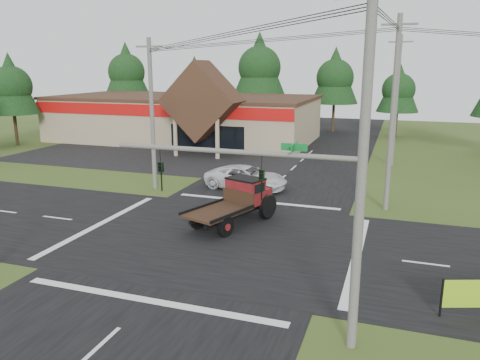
% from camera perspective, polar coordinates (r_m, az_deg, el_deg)
% --- Properties ---
extents(ground, '(120.00, 120.00, 0.00)m').
position_cam_1_polar(ground, '(24.23, -2.78, -7.10)').
color(ground, '#374A1A').
rests_on(ground, ground).
extents(road_ns, '(12.00, 120.00, 0.02)m').
position_cam_1_polar(road_ns, '(24.23, -2.78, -7.08)').
color(road_ns, black).
rests_on(road_ns, ground).
extents(road_ew, '(120.00, 12.00, 0.02)m').
position_cam_1_polar(road_ew, '(24.23, -2.78, -7.07)').
color(road_ew, black).
rests_on(road_ew, ground).
extents(parking_apron, '(28.00, 14.00, 0.02)m').
position_cam_1_polar(parking_apron, '(46.68, -10.22, 2.88)').
color(parking_apron, black).
rests_on(parking_apron, ground).
extents(cvs_building, '(30.40, 18.20, 9.19)m').
position_cam_1_polar(cvs_building, '(56.36, -6.65, 7.67)').
color(cvs_building, tan).
rests_on(cvs_building, ground).
extents(traffic_signal_mast, '(8.12, 0.24, 7.00)m').
position_cam_1_polar(traffic_signal_mast, '(14.40, 7.66, -3.26)').
color(traffic_signal_mast, '#595651').
rests_on(traffic_signal_mast, ground).
extents(utility_pole_nr, '(2.00, 0.30, 11.00)m').
position_cam_1_polar(utility_pole_nr, '(13.88, 14.64, 0.96)').
color(utility_pole_nr, '#595651').
rests_on(utility_pole_nr, ground).
extents(utility_pole_nw, '(2.00, 0.30, 10.50)m').
position_cam_1_polar(utility_pole_nw, '(33.51, -10.68, 7.96)').
color(utility_pole_nw, '#595651').
rests_on(utility_pole_nw, ground).
extents(utility_pole_ne, '(2.00, 0.30, 11.50)m').
position_cam_1_polar(utility_pole_ne, '(29.16, 18.12, 7.70)').
color(utility_pole_ne, '#595651').
rests_on(utility_pole_ne, ground).
extents(utility_pole_n, '(2.00, 0.30, 11.20)m').
position_cam_1_polar(utility_pole_n, '(43.13, 18.51, 9.20)').
color(utility_pole_n, '#595651').
rests_on(utility_pole_n, ground).
extents(tree_row_a, '(6.72, 6.72, 12.12)m').
position_cam_1_polar(tree_row_a, '(72.12, -13.68, 12.88)').
color(tree_row_a, '#332316').
rests_on(tree_row_a, ground).
extents(tree_row_b, '(5.60, 5.60, 10.10)m').
position_cam_1_polar(tree_row_b, '(69.17, -5.53, 12.06)').
color(tree_row_b, '#332316').
rests_on(tree_row_b, ground).
extents(tree_row_c, '(7.28, 7.28, 13.13)m').
position_cam_1_polar(tree_row_c, '(64.71, 2.39, 13.79)').
color(tree_row_c, '#332316').
rests_on(tree_row_c, ground).
extents(tree_row_d, '(6.16, 6.16, 11.11)m').
position_cam_1_polar(tree_row_d, '(63.61, 11.52, 12.32)').
color(tree_row_d, '#332316').
rests_on(tree_row_d, ground).
extents(tree_row_e, '(5.04, 5.04, 9.09)m').
position_cam_1_polar(tree_row_e, '(61.09, 18.78, 10.57)').
color(tree_row_e, '#332316').
rests_on(tree_row_e, ground).
extents(tree_side_w, '(5.60, 5.60, 10.10)m').
position_cam_1_polar(tree_side_w, '(57.63, -26.16, 10.44)').
color(tree_side_w, '#332316').
rests_on(tree_side_w, ground).
extents(antique_flatbed_truck, '(4.14, 6.38, 2.49)m').
position_cam_1_polar(antique_flatbed_truck, '(25.89, -0.94, -2.80)').
color(antique_flatbed_truck, '#51120B').
rests_on(antique_flatbed_truck, ground).
extents(white_pickup, '(6.15, 3.31, 1.64)m').
position_cam_1_polar(white_pickup, '(33.57, 0.77, 0.30)').
color(white_pickup, silver).
rests_on(white_pickup, ground).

